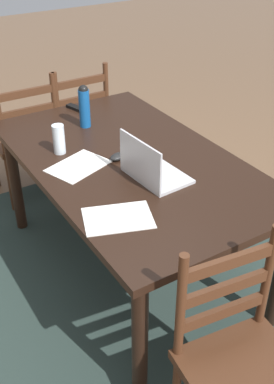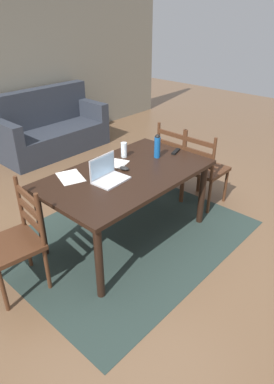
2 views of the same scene
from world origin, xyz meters
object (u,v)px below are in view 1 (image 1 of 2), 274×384
(dining_table, at_px, (130,173))
(tv_remote, at_px, (77,109))
(laptop, at_px, (150,169))
(chair_right_near, at_px, (75,126))
(drinking_glass, at_px, (59,139))
(chair_left_far, at_px, (243,367))
(water_bottle, at_px, (84,105))
(computer_mouse, at_px, (118,156))
(chair_right_far, at_px, (25,138))

(dining_table, bearing_deg, tv_remote, -3.76)
(laptop, bearing_deg, chair_right_near, -9.28)
(chair_right_near, relative_size, drinking_glass, 5.95)
(chair_left_far, relative_size, laptop, 2.85)
(water_bottle, bearing_deg, tv_remote, -14.73)
(chair_left_far, height_order, water_bottle, water_bottle)
(chair_right_near, distance_m, computer_mouse, 1.17)
(computer_mouse, bearing_deg, tv_remote, -22.47)
(chair_right_far, relative_size, drinking_glass, 5.95)
(chair_right_near, bearing_deg, water_bottle, 161.57)
(chair_right_far, height_order, laptop, laptop)
(chair_left_far, relative_size, computer_mouse, 9.50)
(chair_right_far, distance_m, chair_right_near, 0.40)
(laptop, distance_m, tv_remote, 0.97)
(drinking_glass, bearing_deg, dining_table, -132.19)
(chair_right_far, height_order, chair_left_far, same)
(chair_right_near, xyz_separation_m, computer_mouse, (-1.10, 0.25, 0.32))
(drinking_glass, relative_size, computer_mouse, 1.60)
(dining_table, bearing_deg, drinking_glass, 47.81)
(chair_right_far, xyz_separation_m, drinking_glass, (-0.87, 0.09, 0.38))
(drinking_glass, bearing_deg, computer_mouse, -135.27)
(chair_left_far, distance_m, drinking_glass, 1.44)
(chair_right_near, xyz_separation_m, tv_remote, (-0.40, 0.15, 0.31))
(laptop, xyz_separation_m, drinking_glass, (0.49, 0.26, 0.02))
(laptop, height_order, drinking_glass, laptop)
(dining_table, bearing_deg, water_bottle, 2.02)
(computer_mouse, bearing_deg, laptop, 172.79)
(chair_right_far, relative_size, water_bottle, 3.72)
(laptop, height_order, tv_remote, laptop)
(chair_right_far, bearing_deg, drinking_glass, 174.39)
(tv_remote, bearing_deg, drinking_glass, 38.61)
(laptop, height_order, computer_mouse, laptop)
(chair_right_near, bearing_deg, drinking_glass, 151.09)
(tv_remote, bearing_deg, computer_mouse, 65.19)
(dining_table, xyz_separation_m, computer_mouse, (0.03, 0.06, 0.10))
(drinking_glass, bearing_deg, chair_right_far, -5.61)
(computer_mouse, bearing_deg, chair_left_far, 159.08)
(tv_remote, bearing_deg, water_bottle, 58.79)
(laptop, relative_size, computer_mouse, 3.34)
(computer_mouse, xyz_separation_m, tv_remote, (0.71, -0.10, -0.01))
(drinking_glass, bearing_deg, water_bottle, -49.55)
(chair_right_far, xyz_separation_m, chair_right_near, (-0.00, -0.40, 0.00))
(chair_right_near, bearing_deg, chair_right_far, 90.00)
(chair_left_far, xyz_separation_m, tv_remote, (1.86, -0.24, 0.31))
(dining_table, height_order, chair_right_far, chair_right_far)
(chair_left_far, distance_m, tv_remote, 1.90)
(chair_right_far, bearing_deg, dining_table, -170.04)
(laptop, bearing_deg, computer_mouse, 6.93)
(laptop, bearing_deg, chair_left_far, 169.41)
(chair_right_far, distance_m, laptop, 1.41)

